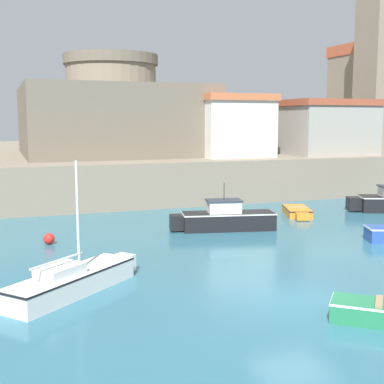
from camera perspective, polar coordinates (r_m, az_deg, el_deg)
ground_plane at (r=18.15m, az=10.79°, el=-11.18°), size 200.00×200.00×0.00m
quay_seawall at (r=53.96m, az=-10.55°, el=3.05°), size 120.00×40.00×3.01m
dinghy_green_1 at (r=16.73m, az=19.71°, el=-12.00°), size 3.02×2.79×0.68m
dinghy_orange_3 at (r=33.30m, az=11.17°, el=-2.03°), size 2.30×3.64×0.55m
motorboat_black_5 at (r=28.52m, az=3.56°, el=-2.83°), size 5.72×2.56×2.51m
sailboat_white_6 at (r=18.78m, az=-12.54°, el=-9.13°), size 5.15×4.61×4.48m
mooring_buoy at (r=26.13m, az=-15.01°, el=-4.83°), size 0.53×0.53×0.53m
fortress at (r=44.15m, az=-8.54°, el=7.99°), size 13.98×13.98×7.91m
harbor_shed_near_wharf at (r=44.26m, az=14.26°, el=6.73°), size 6.96×5.23×4.36m
harbor_shed_mid_row at (r=41.99m, az=3.69°, el=7.12°), size 5.57×7.15×4.67m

